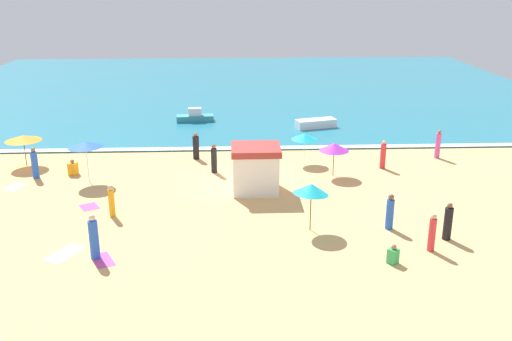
# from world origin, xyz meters

# --- Properties ---
(ground_plane) EXTENTS (60.00, 60.00, 0.00)m
(ground_plane) POSITION_xyz_m (0.00, 0.00, 0.00)
(ground_plane) COLOR #E5B26B
(ocean_water) EXTENTS (60.00, 44.00, 0.10)m
(ocean_water) POSITION_xyz_m (0.00, 28.00, 0.05)
(ocean_water) COLOR teal
(ocean_water) RESTS_ON ground_plane
(wave_breaker_foam) EXTENTS (57.00, 0.70, 0.01)m
(wave_breaker_foam) POSITION_xyz_m (0.00, 6.30, 0.10)
(wave_breaker_foam) COLOR white
(wave_breaker_foam) RESTS_ON ocean_water
(lifeguard_cabana) EXTENTS (2.59, 2.37, 2.50)m
(lifeguard_cabana) POSITION_xyz_m (0.46, -1.46, 1.28)
(lifeguard_cabana) COLOR white
(lifeguard_cabana) RESTS_ON ground_plane
(beach_umbrella_0) EXTENTS (2.43, 2.43, 1.96)m
(beach_umbrella_0) POSITION_xyz_m (5.05, 0.83, 1.72)
(beach_umbrella_0) COLOR #4C3823
(beach_umbrella_0) RESTS_ON ground_plane
(beach_umbrella_1) EXTENTS (2.29, 2.29, 2.31)m
(beach_umbrella_1) POSITION_xyz_m (2.72, -6.55, 2.00)
(beach_umbrella_1) COLOR #4C3823
(beach_umbrella_1) RESTS_ON ground_plane
(beach_umbrella_2) EXTENTS (3.01, 3.01, 1.90)m
(beach_umbrella_2) POSITION_xyz_m (-13.36, 3.53, 1.72)
(beach_umbrella_2) COLOR #4C3823
(beach_umbrella_2) RESTS_ON ground_plane
(beach_umbrella_3) EXTENTS (2.63, 2.62, 2.38)m
(beach_umbrella_3) POSITION_xyz_m (-8.85, 0.39, 2.18)
(beach_umbrella_3) COLOR silver
(beach_umbrella_3) RESTS_ON ground_plane
(beach_umbrella_4) EXTENTS (2.26, 2.26, 1.91)m
(beach_umbrella_4) POSITION_xyz_m (3.65, 3.22, 1.70)
(beach_umbrella_4) COLOR silver
(beach_umbrella_4) RESTS_ON ground_plane
(beachgoer_0) EXTENTS (0.34, 0.34, 1.69)m
(beachgoer_0) POSITION_xyz_m (7.52, -8.85, 0.81)
(beachgoer_0) COLOR red
(beachgoer_0) RESTS_ON ground_plane
(beachgoer_1) EXTENTS (0.45, 0.45, 1.73)m
(beachgoer_1) POSITION_xyz_m (-1.85, 1.68, 0.82)
(beachgoer_1) COLOR black
(beachgoer_1) RESTS_ON ground_plane
(beachgoer_2) EXTENTS (0.52, 0.52, 1.82)m
(beachgoer_2) POSITION_xyz_m (-12.04, 1.18, 0.85)
(beachgoer_2) COLOR blue
(beachgoer_2) RESTS_ON ground_plane
(beachgoer_3) EXTENTS (0.39, 0.39, 1.61)m
(beachgoer_3) POSITION_xyz_m (-6.59, -4.60, 0.79)
(beachgoer_3) COLOR orange
(beachgoer_3) RESTS_ON ground_plane
(beachgoer_4) EXTENTS (0.55, 0.55, 0.93)m
(beachgoer_4) POSITION_xyz_m (-10.06, 1.67, 0.39)
(beachgoer_4) COLOR orange
(beachgoer_4) RESTS_ON ground_plane
(beachgoer_5) EXTENTS (0.53, 0.53, 1.72)m
(beachgoer_5) POSITION_xyz_m (8.59, -7.79, 0.80)
(beachgoer_5) COLOR black
(beachgoer_5) RESTS_ON ground_plane
(beachgoer_6) EXTENTS (0.46, 0.46, 1.95)m
(beachgoer_6) POSITION_xyz_m (-6.46, -8.90, 0.92)
(beachgoer_6) COLOR blue
(beachgoer_6) RESTS_ON ground_plane
(beachgoer_7) EXTENTS (0.45, 0.45, 1.69)m
(beachgoer_7) POSITION_xyz_m (6.35, -6.59, 0.80)
(beachgoer_7) COLOR blue
(beachgoer_7) RESTS_ON ground_plane
(beachgoer_8) EXTENTS (0.48, 0.48, 1.74)m
(beachgoer_8) POSITION_xyz_m (8.24, 1.99, 0.81)
(beachgoer_8) COLOR red
(beachgoer_8) RESTS_ON ground_plane
(beachgoer_10) EXTENTS (0.47, 0.47, 1.72)m
(beachgoer_10) POSITION_xyz_m (-3.05, 4.37, 0.80)
(beachgoer_10) COLOR black
(beachgoer_10) RESTS_ON ground_plane
(beachgoer_11) EXTENTS (0.36, 0.36, 1.83)m
(beachgoer_11) POSITION_xyz_m (12.24, 3.89, 0.87)
(beachgoer_11) COLOR #D84CA5
(beachgoer_11) RESTS_ON ground_plane
(beachgoer_12) EXTENTS (0.53, 0.53, 0.84)m
(beachgoer_12) POSITION_xyz_m (5.63, -9.88, 0.36)
(beachgoer_12) COLOR green
(beachgoer_12) RESTS_ON ground_plane
(beach_towel_0) EXTENTS (1.25, 1.55, 0.01)m
(beach_towel_0) POSITION_xyz_m (-6.14, -9.10, 0.01)
(beach_towel_0) COLOR #D84CA5
(beach_towel_0) RESTS_ON ground_plane
(beach_towel_1) EXTENTS (1.54, 1.91, 0.01)m
(beach_towel_1) POSITION_xyz_m (-7.84, -8.46, 0.01)
(beach_towel_1) COLOR white
(beach_towel_1) RESTS_ON ground_plane
(beach_towel_2) EXTENTS (1.10, 1.37, 0.01)m
(beach_towel_2) POSITION_xyz_m (-12.75, -0.30, 0.01)
(beach_towel_2) COLOR white
(beach_towel_2) RESTS_ON ground_plane
(beach_towel_3) EXTENTS (1.77, 1.19, 0.01)m
(beach_towel_3) POSITION_xyz_m (0.29, 4.71, 0.01)
(beach_towel_3) COLOR green
(beach_towel_3) RESTS_ON ground_plane
(beach_towel_4) EXTENTS (1.20, 1.28, 0.01)m
(beach_towel_4) POSITION_xyz_m (-8.00, -3.35, 0.01)
(beach_towel_4) COLOR #D84CA5
(beach_towel_4) RESTS_ON ground_plane
(small_boat_0) EXTENTS (3.20, 1.85, 0.62)m
(small_boat_0) POSITION_xyz_m (5.58, 11.50, 0.41)
(small_boat_0) COLOR white
(small_boat_0) RESTS_ON ocean_water
(small_boat_1) EXTENTS (2.95, 1.22, 1.05)m
(small_boat_1) POSITION_xyz_m (-3.66, 13.88, 0.44)
(small_boat_1) COLOR teal
(small_boat_1) RESTS_ON ocean_water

